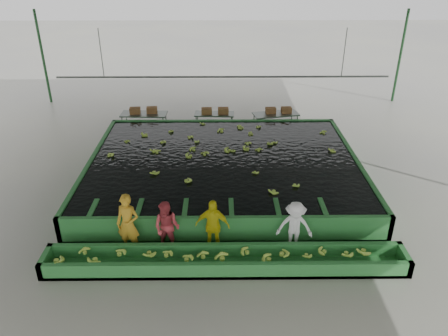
{
  "coord_description": "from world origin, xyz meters",
  "views": [
    {
      "loc": [
        -0.13,
        -13.09,
        8.02
      ],
      "look_at": [
        0.0,
        0.5,
        1.0
      ],
      "focal_mm": 35.0,
      "sensor_mm": 36.0,
      "label": 1
    }
  ],
  "objects_px": {
    "flotation_tank": "(224,169)",
    "worker_c": "(212,226)",
    "sorting_trough": "(225,261)",
    "packing_table_left": "(145,123)",
    "box_stack_left": "(144,113)",
    "packing_table_mid": "(214,122)",
    "worker_b": "(167,227)",
    "worker_d": "(295,227)",
    "box_stack_mid": "(215,114)",
    "worker_a": "(128,224)",
    "box_stack_right": "(278,113)",
    "packing_table_right": "(275,123)"
  },
  "relations": [
    {
      "from": "flotation_tank",
      "to": "box_stack_left",
      "type": "relative_size",
      "value": 7.91
    },
    {
      "from": "packing_table_right",
      "to": "sorting_trough",
      "type": "bearing_deg",
      "value": -104.28
    },
    {
      "from": "worker_c",
      "to": "box_stack_mid",
      "type": "relative_size",
      "value": 1.33
    },
    {
      "from": "packing_table_right",
      "to": "box_stack_right",
      "type": "distance_m",
      "value": 0.5
    },
    {
      "from": "box_stack_left",
      "to": "box_stack_mid",
      "type": "distance_m",
      "value": 3.33
    },
    {
      "from": "sorting_trough",
      "to": "worker_d",
      "type": "bearing_deg",
      "value": 21.91
    },
    {
      "from": "worker_d",
      "to": "box_stack_left",
      "type": "distance_m",
      "value": 10.64
    },
    {
      "from": "packing_table_mid",
      "to": "packing_table_right",
      "type": "height_order",
      "value": "packing_table_right"
    },
    {
      "from": "packing_table_right",
      "to": "box_stack_mid",
      "type": "height_order",
      "value": "box_stack_mid"
    },
    {
      "from": "packing_table_left",
      "to": "box_stack_right",
      "type": "height_order",
      "value": "box_stack_right"
    },
    {
      "from": "packing_table_mid",
      "to": "box_stack_left",
      "type": "bearing_deg",
      "value": -175.61
    },
    {
      "from": "worker_a",
      "to": "packing_table_right",
      "type": "relative_size",
      "value": 0.89
    },
    {
      "from": "flotation_tank",
      "to": "packing_table_mid",
      "type": "xyz_separation_m",
      "value": [
        -0.4,
        4.95,
        -0.03
      ]
    },
    {
      "from": "sorting_trough",
      "to": "worker_a",
      "type": "xyz_separation_m",
      "value": [
        -2.76,
        0.8,
        0.68
      ]
    },
    {
      "from": "box_stack_right",
      "to": "worker_b",
      "type": "bearing_deg",
      "value": -115.36
    },
    {
      "from": "worker_a",
      "to": "worker_c",
      "type": "distance_m",
      "value": 2.4
    },
    {
      "from": "worker_c",
      "to": "packing_table_left",
      "type": "relative_size",
      "value": 0.8
    },
    {
      "from": "worker_c",
      "to": "box_stack_mid",
      "type": "height_order",
      "value": "worker_c"
    },
    {
      "from": "sorting_trough",
      "to": "worker_c",
      "type": "xyz_separation_m",
      "value": [
        -0.36,
        0.8,
        0.6
      ]
    },
    {
      "from": "packing_table_left",
      "to": "worker_a",
      "type": "bearing_deg",
      "value": -84.11
    },
    {
      "from": "packing_table_left",
      "to": "box_stack_left",
      "type": "distance_m",
      "value": 0.48
    },
    {
      "from": "worker_b",
      "to": "box_stack_mid",
      "type": "distance_m",
      "value": 9.3
    },
    {
      "from": "worker_c",
      "to": "box_stack_right",
      "type": "xyz_separation_m",
      "value": [
        2.97,
        8.99,
        0.11
      ]
    },
    {
      "from": "worker_a",
      "to": "worker_c",
      "type": "height_order",
      "value": "worker_a"
    },
    {
      "from": "packing_table_mid",
      "to": "box_stack_mid",
      "type": "relative_size",
      "value": 1.46
    },
    {
      "from": "worker_c",
      "to": "worker_d",
      "type": "bearing_deg",
      "value": 6.77
    },
    {
      "from": "flotation_tank",
      "to": "box_stack_right",
      "type": "distance_m",
      "value": 5.39
    },
    {
      "from": "worker_d",
      "to": "packing_table_left",
      "type": "height_order",
      "value": "worker_d"
    },
    {
      "from": "worker_b",
      "to": "box_stack_mid",
      "type": "bearing_deg",
      "value": 98.31
    },
    {
      "from": "worker_c",
      "to": "box_stack_right",
      "type": "bearing_deg",
      "value": 78.52
    },
    {
      "from": "sorting_trough",
      "to": "worker_b",
      "type": "height_order",
      "value": "worker_b"
    },
    {
      "from": "worker_c",
      "to": "worker_d",
      "type": "height_order",
      "value": "worker_c"
    },
    {
      "from": "flotation_tank",
      "to": "box_stack_mid",
      "type": "xyz_separation_m",
      "value": [
        -0.37,
        4.91,
        0.4
      ]
    },
    {
      "from": "sorting_trough",
      "to": "packing_table_right",
      "type": "distance_m",
      "value": 10.03
    },
    {
      "from": "packing_table_right",
      "to": "box_stack_right",
      "type": "height_order",
      "value": "box_stack_right"
    },
    {
      "from": "worker_d",
      "to": "box_stack_mid",
      "type": "height_order",
      "value": "worker_d"
    },
    {
      "from": "worker_c",
      "to": "box_stack_right",
      "type": "height_order",
      "value": "worker_c"
    },
    {
      "from": "box_stack_right",
      "to": "box_stack_left",
      "type": "bearing_deg",
      "value": 179.96
    },
    {
      "from": "sorting_trough",
      "to": "packing_table_left",
      "type": "distance_m",
      "value": 10.42
    },
    {
      "from": "packing_table_mid",
      "to": "packing_table_right",
      "type": "bearing_deg",
      "value": -6.44
    },
    {
      "from": "worker_a",
      "to": "worker_b",
      "type": "distance_m",
      "value": 1.11
    },
    {
      "from": "flotation_tank",
      "to": "packing_table_left",
      "type": "bearing_deg",
      "value": 128.37
    },
    {
      "from": "worker_a",
      "to": "box_stack_mid",
      "type": "distance_m",
      "value": 9.52
    },
    {
      "from": "box_stack_mid",
      "to": "box_stack_right",
      "type": "distance_m",
      "value": 2.98
    },
    {
      "from": "sorting_trough",
      "to": "worker_c",
      "type": "relative_size",
      "value": 5.91
    },
    {
      "from": "box_stack_mid",
      "to": "worker_a",
      "type": "bearing_deg",
      "value": -104.54
    },
    {
      "from": "flotation_tank",
      "to": "worker_c",
      "type": "height_order",
      "value": "worker_c"
    },
    {
      "from": "packing_table_right",
      "to": "box_stack_right",
      "type": "xyz_separation_m",
      "value": [
        0.13,
        0.07,
        0.48
      ]
    },
    {
      "from": "box_stack_right",
      "to": "box_stack_mid",
      "type": "bearing_deg",
      "value": 175.74
    },
    {
      "from": "sorting_trough",
      "to": "box_stack_mid",
      "type": "xyz_separation_m",
      "value": [
        -0.37,
        10.01,
        0.6
      ]
    }
  ]
}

